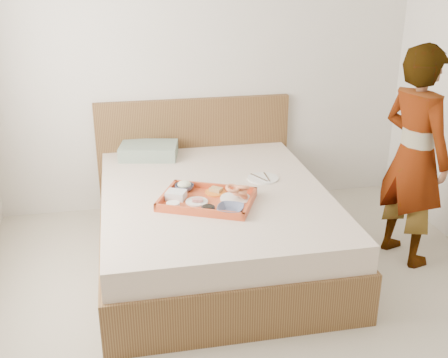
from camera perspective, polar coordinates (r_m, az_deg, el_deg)
name	(u,v)px	position (r m, az deg, el deg)	size (l,w,h in m)	color
ground	(264,341)	(3.28, 4.17, -16.48)	(3.50, 4.00, 0.01)	#BEB2A0
wall_back	(204,55)	(4.58, -2.07, 12.77)	(3.50, 0.01, 2.60)	silver
bed	(214,224)	(3.94, -1.00, -4.71)	(1.65, 2.00, 0.53)	brown
headboard	(194,153)	(4.74, -3.12, 2.77)	(1.65, 0.06, 0.95)	brown
pillow	(149,151)	(4.49, -7.85, 2.95)	(0.45, 0.31, 0.11)	gray
tray	(207,199)	(3.62, -1.76, -2.12)	(0.60, 0.43, 0.05)	#CE4B2A
prawn_plate	(236,198)	(3.64, 1.22, -2.04)	(0.21, 0.21, 0.01)	white
navy_bowl_big	(231,209)	(3.46, 0.68, -3.17)	(0.17, 0.17, 0.04)	#182440
sauce_dish	(208,209)	(3.47, -1.67, -3.15)	(0.09, 0.09, 0.03)	black
meat_plate	(197,202)	(3.60, -2.86, -2.38)	(0.15, 0.15, 0.01)	white
bread_plate	(215,192)	(3.74, -0.90, -1.40)	(0.15, 0.15, 0.01)	orange
salad_bowl	(184,187)	(3.79, -4.15, -0.88)	(0.13, 0.13, 0.04)	#182440
plastic_tub	(176,195)	(3.66, -5.03, -1.67)	(0.12, 0.10, 0.05)	silver
cheese_round	(173,205)	(3.54, -5.34, -2.70)	(0.09, 0.09, 0.03)	white
dinner_plate	(263,178)	(4.03, 4.08, 0.07)	(0.23, 0.23, 0.01)	white
person	(414,157)	(3.98, 19.25, 2.21)	(0.56, 0.37, 1.55)	beige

